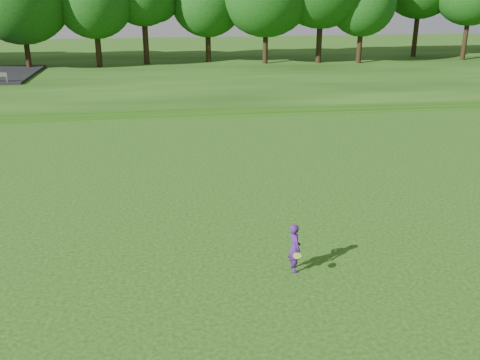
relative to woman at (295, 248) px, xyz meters
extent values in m
plane|color=#19400C|center=(-2.00, -0.57, -0.71)|extent=(140.00, 140.00, 0.00)
cube|color=#19400C|center=(-2.00, 33.43, -0.41)|extent=(130.00, 30.00, 0.60)
cube|color=gray|center=(-2.00, 19.43, -0.69)|extent=(130.00, 1.60, 0.04)
imported|color=#43186E|center=(0.00, 0.00, 0.00)|extent=(0.42, 0.57, 1.42)
cylinder|color=#91EB25|center=(-0.05, -0.54, 0.04)|extent=(0.23, 0.23, 0.08)
camera|label=1|loc=(-3.27, -12.96, 6.93)|focal=40.00mm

